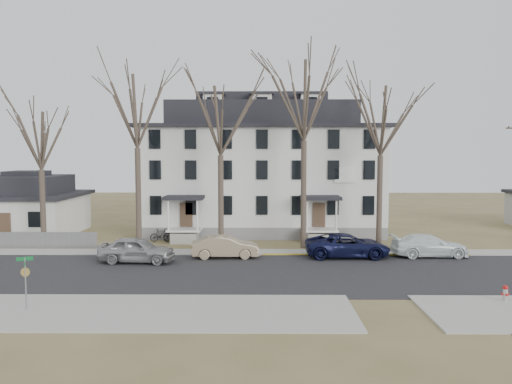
{
  "coord_description": "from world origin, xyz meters",
  "views": [
    {
      "loc": [
        -2.15,
        -26.19,
        6.98
      ],
      "look_at": [
        -2.44,
        9.0,
        4.17
      ],
      "focal_mm": 35.0,
      "sensor_mm": 36.0,
      "label": 1
    }
  ],
  "objects_px": {
    "car_silver": "(137,250)",
    "bicycle_right": "(161,235)",
    "fire_hydrant": "(505,294)",
    "tree_bungalow": "(40,136)",
    "tree_center": "(304,95)",
    "tree_mid_right": "(381,115)",
    "small_house": "(28,208)",
    "bicycle_left": "(175,237)",
    "car_tan": "(225,247)",
    "car_navy": "(347,246)",
    "boarding_house": "(262,170)",
    "car_white": "(429,246)",
    "tree_mid_left": "(220,116)",
    "tree_far_left": "(137,105)",
    "street_sign": "(25,275)"
  },
  "relations": [
    {
      "from": "boarding_house",
      "to": "fire_hydrant",
      "type": "relative_size",
      "value": 24.99
    },
    {
      "from": "tree_far_left",
      "to": "tree_bungalow",
      "type": "xyz_separation_m",
      "value": [
        -7.0,
        0.0,
        -2.22
      ]
    },
    {
      "from": "tree_center",
      "to": "car_navy",
      "type": "bearing_deg",
      "value": -50.83
    },
    {
      "from": "tree_center",
      "to": "bicycle_right",
      "type": "relative_size",
      "value": 8.77
    },
    {
      "from": "tree_center",
      "to": "car_silver",
      "type": "distance_m",
      "value": 15.82
    },
    {
      "from": "tree_mid_right",
      "to": "boarding_house",
      "type": "bearing_deg",
      "value": 136.19
    },
    {
      "from": "car_navy",
      "to": "car_tan",
      "type": "bearing_deg",
      "value": 91.52
    },
    {
      "from": "boarding_house",
      "to": "tree_mid_right",
      "type": "xyz_separation_m",
      "value": [
        8.5,
        -8.15,
        4.22
      ]
    },
    {
      "from": "boarding_house",
      "to": "tree_far_left",
      "type": "distance_m",
      "value": 13.12
    },
    {
      "from": "car_white",
      "to": "street_sign",
      "type": "bearing_deg",
      "value": 116.27
    },
    {
      "from": "tree_bungalow",
      "to": "fire_hydrant",
      "type": "relative_size",
      "value": 12.95
    },
    {
      "from": "tree_mid_right",
      "to": "car_silver",
      "type": "relative_size",
      "value": 2.67
    },
    {
      "from": "tree_center",
      "to": "bicycle_right",
      "type": "distance_m",
      "value": 15.39
    },
    {
      "from": "small_house",
      "to": "bicycle_right",
      "type": "distance_m",
      "value": 12.78
    },
    {
      "from": "tree_bungalow",
      "to": "car_silver",
      "type": "xyz_separation_m",
      "value": [
        8.06,
        -5.02,
        -7.31
      ]
    },
    {
      "from": "small_house",
      "to": "fire_hydrant",
      "type": "distance_m",
      "value": 36.83
    },
    {
      "from": "car_navy",
      "to": "fire_hydrant",
      "type": "relative_size",
      "value": 6.7
    },
    {
      "from": "bicycle_left",
      "to": "tree_mid_right",
      "type": "bearing_deg",
      "value": -95.16
    },
    {
      "from": "boarding_house",
      "to": "bicycle_right",
      "type": "xyz_separation_m",
      "value": [
        -7.91,
        -5.71,
        -4.88
      ]
    },
    {
      "from": "small_house",
      "to": "tree_center",
      "type": "xyz_separation_m",
      "value": [
        23.0,
        -6.2,
        8.84
      ]
    },
    {
      "from": "tree_mid_left",
      "to": "car_navy",
      "type": "relative_size",
      "value": 2.28
    },
    {
      "from": "car_silver",
      "to": "bicycle_right",
      "type": "relative_size",
      "value": 2.85
    },
    {
      "from": "small_house",
      "to": "bicycle_left",
      "type": "height_order",
      "value": "small_house"
    },
    {
      "from": "small_house",
      "to": "car_tan",
      "type": "bearing_deg",
      "value": -29.03
    },
    {
      "from": "car_tan",
      "to": "car_navy",
      "type": "bearing_deg",
      "value": -91.05
    },
    {
      "from": "tree_mid_right",
      "to": "tree_bungalow",
      "type": "xyz_separation_m",
      "value": [
        -24.5,
        0.0,
        -1.48
      ]
    },
    {
      "from": "fire_hydrant",
      "to": "tree_center",
      "type": "bearing_deg",
      "value": 121.95
    },
    {
      "from": "boarding_house",
      "to": "car_navy",
      "type": "relative_size",
      "value": 3.73
    },
    {
      "from": "small_house",
      "to": "car_tan",
      "type": "distance_m",
      "value": 20.14
    },
    {
      "from": "tree_far_left",
      "to": "tree_mid_left",
      "type": "xyz_separation_m",
      "value": [
        6.0,
        0.0,
        -0.74
      ]
    },
    {
      "from": "bicycle_right",
      "to": "fire_hydrant",
      "type": "relative_size",
      "value": 2.01
    },
    {
      "from": "tree_center",
      "to": "tree_mid_right",
      "type": "bearing_deg",
      "value": 0.0
    },
    {
      "from": "tree_center",
      "to": "tree_mid_right",
      "type": "xyz_separation_m",
      "value": [
        5.5,
        0.0,
        -1.48
      ]
    },
    {
      "from": "tree_center",
      "to": "car_silver",
      "type": "relative_size",
      "value": 3.08
    },
    {
      "from": "car_white",
      "to": "bicycle_left",
      "type": "bearing_deg",
      "value": 72.34
    },
    {
      "from": "tree_bungalow",
      "to": "bicycle_left",
      "type": "relative_size",
      "value": 6.03
    },
    {
      "from": "fire_hydrant",
      "to": "car_white",
      "type": "bearing_deg",
      "value": 90.49
    },
    {
      "from": "boarding_house",
      "to": "tree_bungalow",
      "type": "bearing_deg",
      "value": -152.99
    },
    {
      "from": "tree_bungalow",
      "to": "tree_far_left",
      "type": "bearing_deg",
      "value": 0.0
    },
    {
      "from": "car_silver",
      "to": "car_white",
      "type": "relative_size",
      "value": 0.95
    },
    {
      "from": "tree_mid_right",
      "to": "car_white",
      "type": "relative_size",
      "value": 2.53
    },
    {
      "from": "car_navy",
      "to": "bicycle_left",
      "type": "distance_m",
      "value": 13.47
    },
    {
      "from": "bicycle_right",
      "to": "tree_center",
      "type": "bearing_deg",
      "value": -124.76
    },
    {
      "from": "tree_center",
      "to": "bicycle_right",
      "type": "xyz_separation_m",
      "value": [
        -10.91,
        2.44,
        -10.58
      ]
    },
    {
      "from": "tree_mid_left",
      "to": "car_white",
      "type": "distance_m",
      "value": 16.98
    },
    {
      "from": "boarding_house",
      "to": "tree_bungalow",
      "type": "xyz_separation_m",
      "value": [
        -16.0,
        -8.15,
        2.74
      ]
    },
    {
      "from": "car_silver",
      "to": "bicycle_right",
      "type": "bearing_deg",
      "value": 4.0
    },
    {
      "from": "fire_hydrant",
      "to": "tree_bungalow",
      "type": "bearing_deg",
      "value": 154.12
    },
    {
      "from": "boarding_house",
      "to": "tree_mid_right",
      "type": "relative_size",
      "value": 1.63
    },
    {
      "from": "bicycle_left",
      "to": "tree_far_left",
      "type": "bearing_deg",
      "value": 134.31
    }
  ]
}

